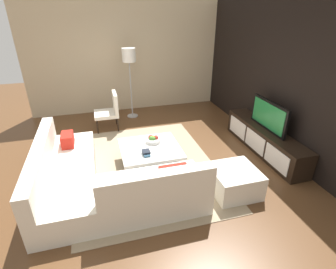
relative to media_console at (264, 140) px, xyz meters
name	(u,v)px	position (x,y,z in m)	size (l,w,h in m)	color
ground_plane	(147,169)	(0.00, -2.40, -0.25)	(14.00, 14.00, 0.00)	brown
feature_wall_back	(289,82)	(0.00, 0.30, 1.15)	(6.40, 0.12, 2.80)	black
side_wall_left	(128,58)	(-3.20, -2.20, 1.15)	(0.12, 5.20, 2.80)	#C6B28E
area_rug	(145,166)	(-0.10, -2.40, -0.24)	(3.26, 2.45, 0.01)	tan
media_console	(264,140)	(0.00, 0.00, 0.00)	(2.21, 0.44, 0.50)	black
television	(269,115)	(0.00, 0.00, 0.53)	(1.04, 0.06, 0.56)	black
sectional_couch	(97,181)	(0.52, -3.25, 0.03)	(2.38, 2.39, 0.80)	silver
coffee_table	(150,156)	(-0.10, -2.30, -0.05)	(1.01, 1.05, 0.38)	black
accent_chair_near	(110,109)	(-1.94, -2.85, 0.24)	(0.54, 0.54, 0.87)	black
floor_lamp	(129,59)	(-2.56, -2.25, 1.23)	(0.33, 0.33, 1.75)	#A5A5AA
ottoman	(234,181)	(0.99, -1.20, -0.05)	(0.70, 0.70, 0.40)	silver
fruit_bowl	(153,139)	(-0.28, -2.20, 0.18)	(0.28, 0.28, 0.13)	silver
book_stack	(146,153)	(0.12, -2.41, 0.16)	(0.21, 0.13, 0.07)	#2D516B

